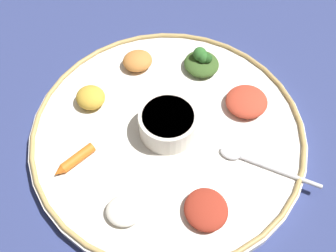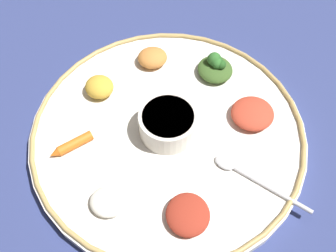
# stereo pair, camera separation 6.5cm
# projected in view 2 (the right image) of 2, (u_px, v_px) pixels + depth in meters

# --- Properties ---
(ground_plane) EXTENTS (2.40, 2.40, 0.00)m
(ground_plane) POSITION_uv_depth(u_px,v_px,m) (168.00, 138.00, 0.68)
(ground_plane) COLOR navy
(platter) EXTENTS (0.46, 0.46, 0.02)m
(platter) POSITION_uv_depth(u_px,v_px,m) (168.00, 134.00, 0.67)
(platter) COLOR white
(platter) RESTS_ON ground_plane
(platter_rim) EXTENTS (0.45, 0.45, 0.01)m
(platter_rim) POSITION_uv_depth(u_px,v_px,m) (168.00, 130.00, 0.66)
(platter_rim) COLOR tan
(platter_rim) RESTS_ON platter
(center_bowl) EXTENTS (0.09, 0.09, 0.04)m
(center_bowl) POSITION_uv_depth(u_px,v_px,m) (168.00, 123.00, 0.64)
(center_bowl) COLOR silver
(center_bowl) RESTS_ON platter
(spoon) EXTENTS (0.15, 0.09, 0.01)m
(spoon) POSITION_uv_depth(u_px,v_px,m) (247.00, 175.00, 0.61)
(spoon) COLOR silver
(spoon) RESTS_ON platter
(greens_pile) EXTENTS (0.07, 0.07, 0.04)m
(greens_pile) POSITION_uv_depth(u_px,v_px,m) (215.00, 67.00, 0.72)
(greens_pile) COLOR #385623
(greens_pile) RESTS_ON platter
(carrot_near_spoon) EXTENTS (0.02, 0.07, 0.02)m
(carrot_near_spoon) POSITION_uv_depth(u_px,v_px,m) (72.00, 145.00, 0.64)
(carrot_near_spoon) COLOR orange
(carrot_near_spoon) RESTS_ON platter
(mound_beet) EXTENTS (0.09, 0.09, 0.02)m
(mound_beet) POSITION_uv_depth(u_px,v_px,m) (188.00, 215.00, 0.57)
(mound_beet) COLOR maroon
(mound_beet) RESTS_ON platter
(mound_squash) EXTENTS (0.06, 0.07, 0.03)m
(mound_squash) POSITION_uv_depth(u_px,v_px,m) (152.00, 58.00, 0.73)
(mound_squash) COLOR #C67A38
(mound_squash) RESTS_ON platter
(mound_lentil_yellow) EXTENTS (0.07, 0.07, 0.03)m
(mound_lentil_yellow) POSITION_uv_depth(u_px,v_px,m) (99.00, 87.00, 0.69)
(mound_lentil_yellow) COLOR gold
(mound_lentil_yellow) RESTS_ON platter
(mound_rice_white) EXTENTS (0.07, 0.07, 0.02)m
(mound_rice_white) POSITION_uv_depth(u_px,v_px,m) (108.00, 202.00, 0.58)
(mound_rice_white) COLOR silver
(mound_rice_white) RESTS_ON platter
(mound_berbere_red) EXTENTS (0.08, 0.08, 0.02)m
(mound_berbere_red) POSITION_uv_depth(u_px,v_px,m) (252.00, 113.00, 0.66)
(mound_berbere_red) COLOR #B73D28
(mound_berbere_red) RESTS_ON platter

